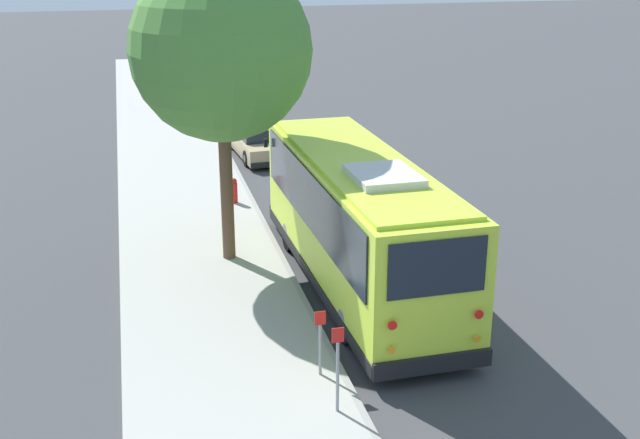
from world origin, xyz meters
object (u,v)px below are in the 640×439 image
at_px(shuttle_bus, 359,216).
at_px(parked_sedan_blue, 231,103).
at_px(sign_post_near, 338,369).
at_px(parked_sedan_tan, 258,141).
at_px(sign_post_far, 320,342).
at_px(street_tree, 220,37).
at_px(fire_hydrant, 234,190).

xyz_separation_m(shuttle_bus, parked_sedan_blue, (20.48, 0.38, -1.26)).
distance_m(parked_sedan_blue, sign_post_near, 25.95).
relative_size(parked_sedan_tan, sign_post_far, 3.51).
xyz_separation_m(parked_sedan_blue, street_tree, (-18.08, 2.50, 5.30)).
height_order(parked_sedan_blue, street_tree, street_tree).
height_order(parked_sedan_tan, fire_hydrant, parked_sedan_tan).
distance_m(street_tree, sign_post_near, 9.27).
bearing_deg(sign_post_far, sign_post_near, 180.00).
distance_m(shuttle_bus, fire_hydrant, 7.23).
bearing_deg(fire_hydrant, sign_post_near, -179.23).
distance_m(parked_sedan_tan, sign_post_far, 17.01).
xyz_separation_m(shuttle_bus, sign_post_far, (-4.12, 1.95, -0.99)).
xyz_separation_m(sign_post_far, fire_hydrant, (10.91, 0.16, -0.30)).
bearing_deg(sign_post_near, parked_sedan_blue, -3.47).
bearing_deg(street_tree, parked_sedan_tan, -13.77).
bearing_deg(parked_sedan_blue, parked_sedan_tan, -177.94).
bearing_deg(parked_sedan_tan, sign_post_far, 170.21).
bearing_deg(parked_sedan_blue, sign_post_far, 178.00).
relative_size(parked_sedan_tan, parked_sedan_blue, 1.02).
height_order(sign_post_far, fire_hydrant, sign_post_far).
bearing_deg(parked_sedan_tan, shuttle_bus, 177.16).
height_order(street_tree, sign_post_near, street_tree).
distance_m(parked_sedan_blue, street_tree, 19.00).
height_order(parked_sedan_blue, fire_hydrant, parked_sedan_blue).
height_order(sign_post_near, fire_hydrant, sign_post_near).
bearing_deg(fire_hydrant, sign_post_far, -179.14).
distance_m(parked_sedan_tan, sign_post_near, 18.31).
bearing_deg(street_tree, fire_hydrant, -9.85).
xyz_separation_m(parked_sedan_tan, parked_sedan_blue, (7.67, 0.05, -0.01)).
relative_size(parked_sedan_blue, fire_hydrant, 5.75).
bearing_deg(shuttle_bus, sign_post_near, 158.94).
distance_m(shuttle_bus, sign_post_far, 4.66).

